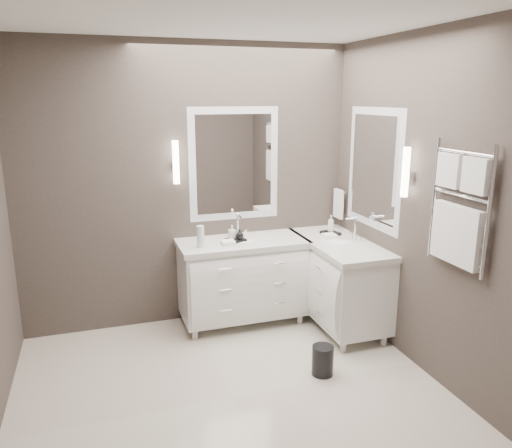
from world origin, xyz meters
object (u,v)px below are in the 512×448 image
object	(u,v)px
vanity_back	(243,276)
waste_bin	(323,360)
towel_ladder	(458,214)
vanity_right	(338,277)

from	to	relation	value
vanity_back	waste_bin	distance (m)	1.24
vanity_back	waste_bin	world-z (taller)	vanity_back
towel_ladder	waste_bin	xyz separation A→B (m)	(-0.77, 0.49, -1.27)
vanity_back	towel_ladder	size ratio (longest dim) A/B	1.38
vanity_right	waste_bin	distance (m)	1.04
vanity_back	vanity_right	distance (m)	0.93
towel_ladder	waste_bin	size ratio (longest dim) A/B	3.67
vanity_back	vanity_right	xyz separation A→B (m)	(0.88, -0.33, 0.00)
vanity_right	towel_ladder	xyz separation A→B (m)	(0.23, -1.30, 0.91)
towel_ladder	waste_bin	bearing A→B (deg)	147.69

